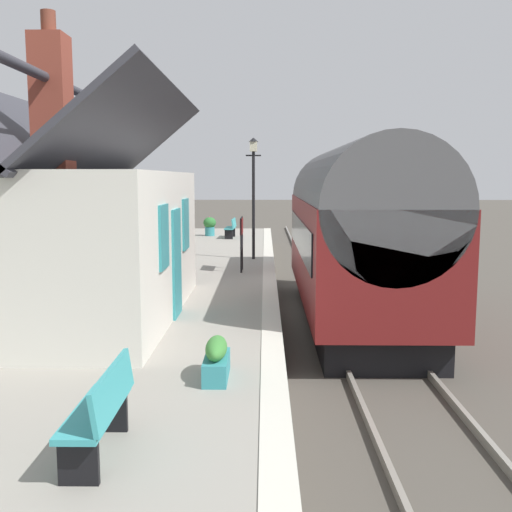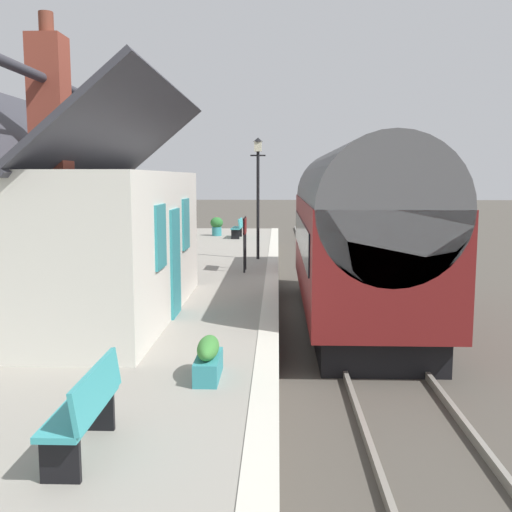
{
  "view_description": "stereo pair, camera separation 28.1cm",
  "coord_description": "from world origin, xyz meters",
  "px_view_note": "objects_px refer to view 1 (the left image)",
  "views": [
    {
      "loc": [
        -15.71,
        1.31,
        3.52
      ],
      "look_at": [
        -2.85,
        1.5,
        1.82
      ],
      "focal_mm": 41.64,
      "sensor_mm": 36.0,
      "label": 1
    },
    {
      "loc": [
        -15.7,
        1.03,
        3.52
      ],
      "look_at": [
        -2.85,
        1.5,
        1.82
      ],
      "focal_mm": 41.64,
      "sensor_mm": 36.0,
      "label": 2
    }
  ],
  "objects_px": {
    "planter_by_door": "(163,233)",
    "lamp_post_platform": "(253,176)",
    "planter_corner_building": "(210,225)",
    "bench_by_lamp": "(231,227)",
    "train": "(356,232)",
    "station_building": "(84,237)",
    "bench_mid_platform": "(102,409)",
    "station_sign_board": "(242,230)",
    "tree_far_left": "(20,162)",
    "planter_bench_left": "(216,359)",
    "planter_bench_right": "(151,229)"
  },
  "relations": [
    {
      "from": "train",
      "to": "bench_by_lamp",
      "type": "bearing_deg",
      "value": 16.72
    },
    {
      "from": "bench_by_lamp",
      "to": "planter_by_door",
      "type": "bearing_deg",
      "value": 105.66
    },
    {
      "from": "bench_by_lamp",
      "to": "planter_bench_right",
      "type": "distance_m",
      "value": 3.75
    },
    {
      "from": "bench_mid_platform",
      "to": "tree_far_left",
      "type": "xyz_separation_m",
      "value": [
        18.16,
        8.14,
        2.85
      ]
    },
    {
      "from": "station_building",
      "to": "tree_far_left",
      "type": "relative_size",
      "value": 1.27
    },
    {
      "from": "bench_by_lamp",
      "to": "planter_corner_building",
      "type": "relative_size",
      "value": 1.51
    },
    {
      "from": "planter_bench_right",
      "to": "lamp_post_platform",
      "type": "bearing_deg",
      "value": -146.77
    },
    {
      "from": "planter_bench_left",
      "to": "station_sign_board",
      "type": "relative_size",
      "value": 0.57
    },
    {
      "from": "planter_corner_building",
      "to": "train",
      "type": "bearing_deg",
      "value": -160.27
    },
    {
      "from": "planter_by_door",
      "to": "planter_bench_left",
      "type": "xyz_separation_m",
      "value": [
        -18.09,
        -3.81,
        -0.04
      ]
    },
    {
      "from": "planter_bench_right",
      "to": "bench_by_lamp",
      "type": "bearing_deg",
      "value": -96.58
    },
    {
      "from": "lamp_post_platform",
      "to": "station_sign_board",
      "type": "height_order",
      "value": "lamp_post_platform"
    },
    {
      "from": "train",
      "to": "bench_mid_platform",
      "type": "bearing_deg",
      "value": 156.76
    },
    {
      "from": "station_building",
      "to": "bench_by_lamp",
      "type": "bearing_deg",
      "value": -7.45
    },
    {
      "from": "planter_by_door",
      "to": "lamp_post_platform",
      "type": "bearing_deg",
      "value": -146.48
    },
    {
      "from": "lamp_post_platform",
      "to": "station_building",
      "type": "bearing_deg",
      "value": 159.25
    },
    {
      "from": "bench_by_lamp",
      "to": "station_sign_board",
      "type": "bearing_deg",
      "value": -175.0
    },
    {
      "from": "station_building",
      "to": "tree_far_left",
      "type": "xyz_separation_m",
      "value": [
        12.22,
        6.21,
        1.78
      ]
    },
    {
      "from": "station_building",
      "to": "planter_bench_left",
      "type": "distance_m",
      "value": 4.82
    },
    {
      "from": "train",
      "to": "bench_mid_platform",
      "type": "height_order",
      "value": "train"
    },
    {
      "from": "train",
      "to": "lamp_post_platform",
      "type": "xyz_separation_m",
      "value": [
        5.38,
        2.58,
        1.37
      ]
    },
    {
      "from": "planter_by_door",
      "to": "planter_corner_building",
      "type": "bearing_deg",
      "value": -46.37
    },
    {
      "from": "planter_corner_building",
      "to": "station_sign_board",
      "type": "height_order",
      "value": "station_sign_board"
    },
    {
      "from": "bench_mid_platform",
      "to": "station_sign_board",
      "type": "bearing_deg",
      "value": -4.47
    },
    {
      "from": "bench_mid_platform",
      "to": "planter_by_door",
      "type": "relative_size",
      "value": 1.33
    },
    {
      "from": "station_building",
      "to": "planter_bench_left",
      "type": "xyz_separation_m",
      "value": [
        -3.66,
        -2.86,
        -1.28
      ]
    },
    {
      "from": "planter_by_door",
      "to": "bench_by_lamp",
      "type": "bearing_deg",
      "value": -74.34
    },
    {
      "from": "bench_mid_platform",
      "to": "lamp_post_platform",
      "type": "distance_m",
      "value": 14.43
    },
    {
      "from": "bench_mid_platform",
      "to": "planter_bench_right",
      "type": "relative_size",
      "value": 1.8
    },
    {
      "from": "bench_by_lamp",
      "to": "station_sign_board",
      "type": "distance_m",
      "value": 9.67
    },
    {
      "from": "planter_by_door",
      "to": "planter_bench_left",
      "type": "relative_size",
      "value": 1.19
    },
    {
      "from": "planter_corner_building",
      "to": "tree_far_left",
      "type": "xyz_separation_m",
      "value": [
        -4.0,
        7.14,
        2.84
      ]
    },
    {
      "from": "planter_bench_right",
      "to": "tree_far_left",
      "type": "height_order",
      "value": "tree_far_left"
    },
    {
      "from": "bench_mid_platform",
      "to": "station_sign_board",
      "type": "relative_size",
      "value": 0.89
    },
    {
      "from": "station_building",
      "to": "planter_bench_right",
      "type": "distance_m",
      "value": 15.82
    },
    {
      "from": "bench_by_lamp",
      "to": "station_sign_board",
      "type": "height_order",
      "value": "station_sign_board"
    },
    {
      "from": "bench_mid_platform",
      "to": "lamp_post_platform",
      "type": "height_order",
      "value": "lamp_post_platform"
    },
    {
      "from": "station_building",
      "to": "bench_mid_platform",
      "type": "bearing_deg",
      "value": -162.01
    },
    {
      "from": "bench_by_lamp",
      "to": "lamp_post_platform",
      "type": "xyz_separation_m",
      "value": [
        -6.99,
        -1.14,
        2.29
      ]
    },
    {
      "from": "planter_bench_right",
      "to": "train",
      "type": "bearing_deg",
      "value": -149.83
    },
    {
      "from": "train",
      "to": "tree_far_left",
      "type": "height_order",
      "value": "tree_far_left"
    },
    {
      "from": "station_sign_board",
      "to": "tree_far_left",
      "type": "bearing_deg",
      "value": 54.01
    },
    {
      "from": "planter_bench_right",
      "to": "planter_by_door",
      "type": "relative_size",
      "value": 0.74
    },
    {
      "from": "bench_mid_platform",
      "to": "bench_by_lamp",
      "type": "xyz_separation_m",
      "value": [
        21.19,
        -0.07,
        0.0
      ]
    },
    {
      "from": "bench_by_lamp",
      "to": "lamp_post_platform",
      "type": "bearing_deg",
      "value": -170.78
    },
    {
      "from": "station_building",
      "to": "bench_mid_platform",
      "type": "height_order",
      "value": "station_building"
    },
    {
      "from": "train",
      "to": "planter_bench_right",
      "type": "xyz_separation_m",
      "value": [
        12.81,
        7.45,
        -1.02
      ]
    },
    {
      "from": "bench_by_lamp",
      "to": "lamp_post_platform",
      "type": "height_order",
      "value": "lamp_post_platform"
    },
    {
      "from": "planter_corner_building",
      "to": "station_building",
      "type": "bearing_deg",
      "value": 176.73
    },
    {
      "from": "planter_by_door",
      "to": "planter_bench_left",
      "type": "height_order",
      "value": "planter_by_door"
    }
  ]
}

